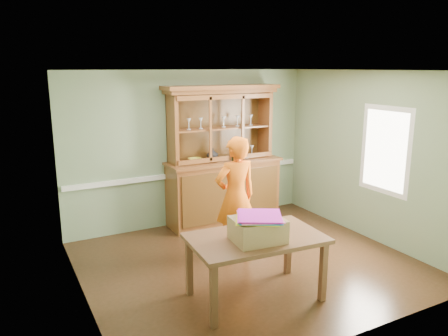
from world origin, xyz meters
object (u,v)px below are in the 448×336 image
dining_table (256,244)px  china_hutch (223,176)px  cardboard_box (258,230)px  person (235,197)px

dining_table → china_hutch: bearing=74.5°
china_hutch → dining_table: china_hutch is taller
china_hutch → cardboard_box: 2.85m
china_hutch → cardboard_box: bearing=-109.6°
cardboard_box → person: person is taller
china_hutch → dining_table: (-0.90, -2.56, -0.16)m
dining_table → person: person is taller
person → dining_table: bearing=72.1°
china_hutch → cardboard_box: size_ratio=4.26×
dining_table → cardboard_box: size_ratio=2.86×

